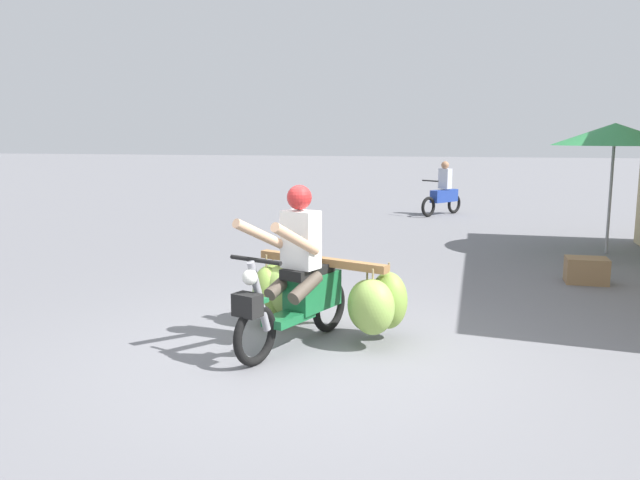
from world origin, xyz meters
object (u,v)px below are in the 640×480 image
object	(u,v)px
market_umbrella_near_shop	(615,134)
produce_crate	(586,270)
motorbike_main_loaded	(313,290)
motorbike_distant_ahead_left	(444,193)

from	to	relation	value
market_umbrella_near_shop	produce_crate	world-z (taller)	market_umbrella_near_shop
motorbike_main_loaded	motorbike_distant_ahead_left	bearing A→B (deg)	85.96
motorbike_distant_ahead_left	produce_crate	bearing A→B (deg)	-72.28
motorbike_distant_ahead_left	produce_crate	world-z (taller)	motorbike_distant_ahead_left
motorbike_main_loaded	market_umbrella_near_shop	size ratio (longest dim) A/B	0.89
motorbike_main_loaded	motorbike_distant_ahead_left	xyz separation A→B (m)	(0.75, 10.63, 0.09)
motorbike_main_loaded	produce_crate	xyz separation A→B (m)	(3.12, 3.20, -0.30)
motorbike_main_loaded	motorbike_distant_ahead_left	world-z (taller)	motorbike_main_loaded
motorbike_distant_ahead_left	market_umbrella_near_shop	xyz separation A→B (m)	(3.09, -4.90, 1.50)
market_umbrella_near_shop	motorbike_main_loaded	bearing A→B (deg)	-123.82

